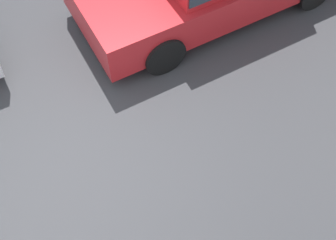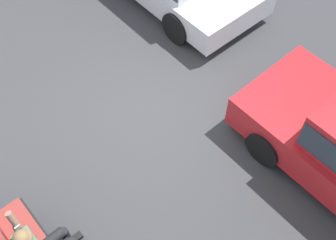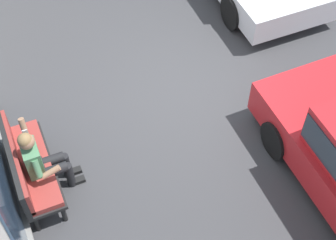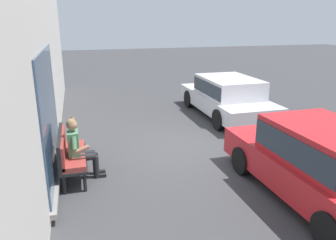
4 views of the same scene
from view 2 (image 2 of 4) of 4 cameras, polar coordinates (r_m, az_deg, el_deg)
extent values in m
plane|color=#38383A|center=(7.24, -1.74, 0.77)|extent=(60.00, 60.00, 0.00)
cylinder|color=black|center=(6.49, -18.92, -11.74)|extent=(0.07, 0.07, 0.39)
cylinder|color=black|center=(6.12, -13.56, -15.23)|extent=(0.12, 0.12, 0.50)
cube|color=black|center=(6.32, -12.55, -15.48)|extent=(0.10, 0.24, 0.07)
sphere|color=#A37556|center=(5.22, -19.01, -14.95)|extent=(0.22, 0.22, 0.22)
sphere|color=olive|center=(5.19, -19.22, -14.87)|extent=(0.20, 0.20, 0.20)
cylinder|color=#4C7F56|center=(5.54, -19.55, -13.94)|extent=(0.25, 0.10, 0.22)
cylinder|color=#A37556|center=(5.40, -20.30, -12.52)|extent=(0.16, 0.08, 0.25)
cube|color=silver|center=(5.29, -19.54, -13.71)|extent=(0.02, 0.07, 0.15)
cylinder|color=black|center=(6.67, 12.88, -3.74)|extent=(0.61, 0.19, 0.60)
cylinder|color=black|center=(7.63, 20.87, 3.45)|extent=(0.61, 0.19, 0.60)
cylinder|color=black|center=(8.19, 1.16, 12.35)|extent=(0.65, 0.18, 0.65)
camera|label=1|loc=(3.48, -42.05, 22.97)|focal=45.00mm
camera|label=3|loc=(2.20, 138.75, -21.94)|focal=55.00mm
camera|label=4|loc=(5.04, 84.46, -55.76)|focal=35.00mm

